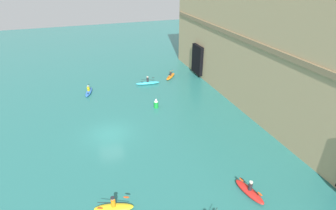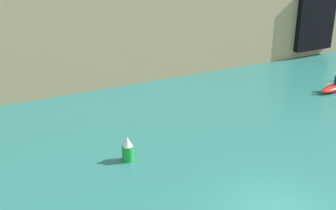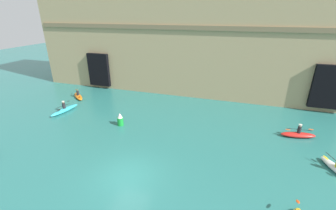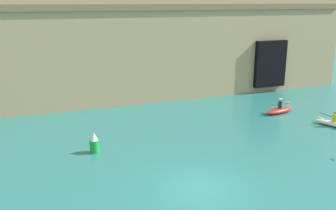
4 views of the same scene
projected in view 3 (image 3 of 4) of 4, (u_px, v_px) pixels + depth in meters
name	position (u px, v px, depth m)	size (l,w,h in m)	color
ground_plane	(128.00, 176.00, 14.83)	(120.00, 120.00, 0.00)	#28706B
cliff_bluff	(205.00, 28.00, 28.64)	(44.66, 8.33, 16.20)	tan
kayak_orange	(78.00, 96.00, 28.28)	(2.82, 2.53, 1.11)	orange
kayak_cyan	(65.00, 110.00, 24.24)	(1.10, 3.60, 1.24)	#33B2C6
kayak_red	(298.00, 134.00, 19.33)	(2.94, 1.30, 1.23)	red
marker_buoy	(120.00, 120.00, 21.25)	(0.57, 0.57, 1.26)	green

